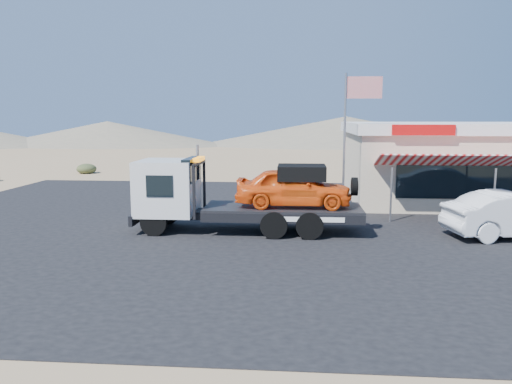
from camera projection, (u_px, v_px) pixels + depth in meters
ground at (219, 239)px, 17.44m from camera, size 120.00×120.00×0.00m
asphalt_lot at (279, 222)px, 20.24m from camera, size 32.00×24.00×0.02m
tow_truck at (242, 192)px, 18.32m from camera, size 8.19×2.43×2.74m
jerky_store at (451, 161)px, 25.16m from camera, size 10.40×9.97×3.90m
flagpole at (350, 128)px, 20.92m from camera, size 1.55×0.10×6.00m
desert_scrub at (12, 183)px, 29.42m from camera, size 26.59×32.09×0.78m
distant_hills at (210, 132)px, 72.26m from camera, size 126.00×48.00×4.20m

